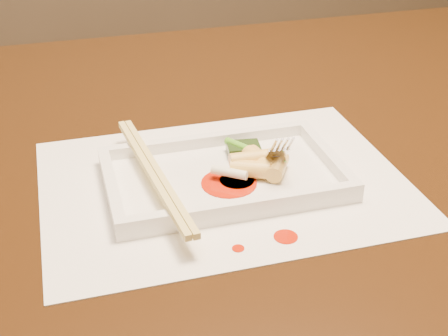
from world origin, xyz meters
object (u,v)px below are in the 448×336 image
object	(u,v)px
table	(233,208)
placemat	(224,182)
plate_base	(224,179)
chopstick_a	(150,173)
fork	(281,101)

from	to	relation	value
table	placemat	bearing A→B (deg)	-112.84
plate_base	placemat	bearing A→B (deg)	0.00
chopstick_a	placemat	bearing A→B (deg)	0.00
placemat	plate_base	world-z (taller)	plate_base
chopstick_a	fork	bearing A→B (deg)	6.75
chopstick_a	fork	distance (m)	0.16
plate_base	chopstick_a	distance (m)	0.08
fork	table	bearing A→B (deg)	112.13
plate_base	chopstick_a	size ratio (longest dim) A/B	1.04
table	plate_base	distance (m)	0.15
table	fork	xyz separation A→B (m)	(0.03, -0.08, 0.18)
placemat	chopstick_a	distance (m)	0.09
plate_base	fork	size ratio (longest dim) A/B	1.86
plate_base	fork	distance (m)	0.11
plate_base	table	bearing A→B (deg)	67.16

